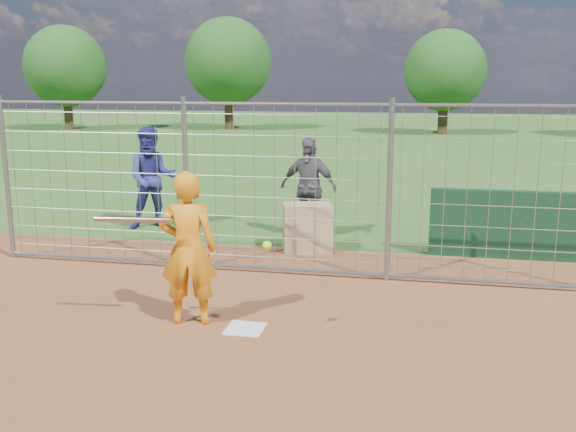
% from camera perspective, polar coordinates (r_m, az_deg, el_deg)
% --- Properties ---
extents(ground, '(100.00, 100.00, 0.00)m').
position_cam_1_polar(ground, '(7.73, -3.42, -9.50)').
color(ground, '#2D591E').
rests_on(ground, ground).
extents(home_plate, '(0.43, 0.43, 0.02)m').
position_cam_1_polar(home_plate, '(7.55, -3.82, -9.97)').
color(home_plate, silver).
rests_on(home_plate, ground).
extents(dugout_wall, '(2.60, 0.20, 1.10)m').
position_cam_1_polar(dugout_wall, '(10.88, 19.32, -0.76)').
color(dugout_wall, '#11381E').
rests_on(dugout_wall, ground).
extents(batter, '(0.74, 0.56, 1.82)m').
position_cam_1_polar(batter, '(7.53, -8.88, -2.90)').
color(batter, orange).
rests_on(batter, ground).
extents(bystander_a, '(1.17, 1.05, 1.96)m').
position_cam_1_polar(bystander_a, '(12.57, -11.98, 3.30)').
color(bystander_a, navy).
rests_on(bystander_a, ground).
extents(bystander_b, '(1.15, 0.66, 1.84)m').
position_cam_1_polar(bystander_b, '(11.59, 1.80, 2.52)').
color(bystander_b, '#525257').
rests_on(bystander_b, ground).
extents(equipment_bin, '(0.92, 0.76, 0.80)m').
position_cam_1_polar(equipment_bin, '(10.77, 1.73, -1.03)').
color(equipment_bin, tan).
rests_on(equipment_bin, ground).
extents(equipment_in_play, '(2.01, 0.19, 0.32)m').
position_cam_1_polar(equipment_in_play, '(7.21, -10.95, -0.84)').
color(equipment_in_play, silver).
rests_on(equipment_in_play, ground).
extents(backstop_fence, '(9.08, 0.08, 2.60)m').
position_cam_1_polar(backstop_fence, '(9.27, -0.32, 2.25)').
color(backstop_fence, gray).
rests_on(backstop_fence, ground).
extents(tree_line, '(44.66, 6.72, 6.48)m').
position_cam_1_polar(tree_line, '(35.10, 14.03, 13.13)').
color(tree_line, '#3F2B19').
rests_on(tree_line, ground).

